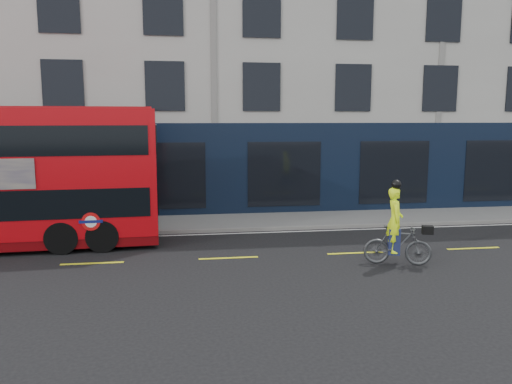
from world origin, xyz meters
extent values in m
plane|color=black|center=(0.00, 0.00, 0.00)|extent=(120.00, 120.00, 0.00)
cube|color=slate|center=(0.00, 6.50, 0.06)|extent=(60.00, 3.00, 0.12)
cube|color=slate|center=(0.00, 5.00, 0.07)|extent=(60.00, 0.12, 0.13)
cube|color=#B1AFA7|center=(0.00, 13.00, 7.50)|extent=(50.00, 10.00, 15.00)
cube|color=black|center=(0.00, 7.98, 2.00)|extent=(50.00, 0.08, 4.00)
cube|color=silver|center=(0.00, 4.70, 0.00)|extent=(58.00, 0.10, 0.01)
cube|color=black|center=(-2.19, 4.02, 1.59)|extent=(0.16, 2.30, 0.92)
cube|color=black|center=(-2.19, 4.02, 3.53)|extent=(0.16, 2.30, 0.92)
cylinder|color=red|center=(-4.19, 2.61, 1.02)|extent=(0.57, 0.05, 0.57)
cylinder|color=white|center=(-4.19, 2.60, 1.02)|extent=(0.37, 0.04, 0.37)
cube|color=#0C1459|center=(-4.19, 2.60, 1.02)|extent=(0.72, 0.06, 0.09)
cylinder|color=black|center=(-3.95, 3.93, 0.51)|extent=(1.16, 2.66, 1.02)
cylinder|color=black|center=(-5.17, 3.87, 0.51)|extent=(1.16, 2.66, 1.02)
imported|color=#434648|center=(4.78, 0.14, 0.58)|extent=(1.99, 1.09, 1.15)
imported|color=#D8FF14|center=(4.68, 0.17, 1.32)|extent=(0.64, 0.79, 1.88)
cube|color=black|center=(5.55, -0.11, 1.06)|extent=(0.36, 0.32, 0.24)
cube|color=#1C234B|center=(4.68, 0.17, 0.70)|extent=(0.43, 0.49, 0.75)
sphere|color=black|center=(4.68, 0.17, 2.34)|extent=(0.28, 0.28, 0.28)
camera|label=1|loc=(-1.24, -13.14, 4.21)|focal=35.00mm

